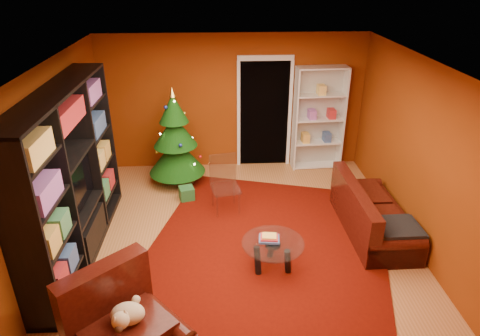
{
  "coord_description": "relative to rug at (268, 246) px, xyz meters",
  "views": [
    {
      "loc": [
        -0.31,
        -5.15,
        3.75
      ],
      "look_at": [
        0.0,
        0.4,
        1.05
      ],
      "focal_mm": 32.0,
      "sensor_mm": 36.0,
      "label": 1
    }
  ],
  "objects": [
    {
      "name": "floor",
      "position": [
        -0.38,
        0.09,
        -0.04
      ],
      "size": [
        5.0,
        5.5,
        0.05
      ],
      "primitive_type": "cube",
      "color": "#A56333",
      "rests_on": "ground"
    },
    {
      "name": "ceiling",
      "position": [
        -0.38,
        0.09,
        2.61
      ],
      "size": [
        5.0,
        5.5,
        0.05
      ],
      "primitive_type": "cube",
      "color": "silver",
      "rests_on": "wall_back"
    },
    {
      "name": "wall_back",
      "position": [
        -0.38,
        2.87,
        1.29
      ],
      "size": [
        5.0,
        0.05,
        2.6
      ],
      "primitive_type": "cube",
      "color": "#80300A",
      "rests_on": "ground"
    },
    {
      "name": "wall_left",
      "position": [
        -2.9,
        0.09,
        1.29
      ],
      "size": [
        0.05,
        5.5,
        2.6
      ],
      "primitive_type": "cube",
      "color": "#80300A",
      "rests_on": "ground"
    },
    {
      "name": "wall_right",
      "position": [
        2.15,
        0.09,
        1.29
      ],
      "size": [
        0.05,
        5.5,
        2.6
      ],
      "primitive_type": "cube",
      "color": "#80300A",
      "rests_on": "ground"
    },
    {
      "name": "doorway",
      "position": [
        0.22,
        2.82,
        1.04
      ],
      "size": [
        1.06,
        0.6,
        2.16
      ],
      "primitive_type": null,
      "color": "black",
      "rests_on": "floor"
    },
    {
      "name": "rug",
      "position": [
        0.0,
        0.0,
        0.0
      ],
      "size": [
        4.24,
        4.62,
        0.02
      ],
      "primitive_type": "cube",
      "rotation": [
        0.0,
        0.0,
        -0.27
      ],
      "color": "#530A02",
      "rests_on": "floor"
    },
    {
      "name": "media_unit",
      "position": [
        -2.65,
        0.08,
        1.16
      ],
      "size": [
        0.5,
        3.07,
        2.35
      ],
      "primitive_type": null,
      "rotation": [
        0.0,
        0.0,
        -0.01
      ],
      "color": "black",
      "rests_on": "floor"
    },
    {
      "name": "christmas_tree",
      "position": [
        -1.45,
        2.11,
        0.88
      ],
      "size": [
        1.23,
        1.23,
        1.83
      ],
      "primitive_type": null,
      "rotation": [
        0.0,
        0.0,
        -0.23
      ],
      "color": "#0B3709",
      "rests_on": "floor"
    },
    {
      "name": "gift_box_teal",
      "position": [
        -1.57,
        2.17,
        0.13
      ],
      "size": [
        0.36,
        0.36,
        0.29
      ],
      "primitive_type": "cube",
      "rotation": [
        0.0,
        0.0,
        -0.29
      ],
      "color": "#187172",
      "rests_on": "floor"
    },
    {
      "name": "gift_box_green",
      "position": [
        -1.25,
        1.44,
        0.11
      ],
      "size": [
        0.29,
        0.29,
        0.24
      ],
      "primitive_type": "cube",
      "rotation": [
        0.0,
        0.0,
        0.27
      ],
      "color": "#205D28",
      "rests_on": "floor"
    },
    {
      "name": "gift_box_red",
      "position": [
        -1.55,
        2.24,
        0.1
      ],
      "size": [
        0.29,
        0.29,
        0.22
      ],
      "primitive_type": "cube",
      "rotation": [
        0.0,
        0.0,
        -0.39
      ],
      "color": "#9C3122",
      "rests_on": "floor"
    },
    {
      "name": "white_bookshelf",
      "position": [
        1.27,
        2.66,
        0.99
      ],
      "size": [
        0.97,
        0.39,
        2.06
      ],
      "primitive_type": null,
      "rotation": [
        0.0,
        0.0,
        0.05
      ],
      "color": "white",
      "rests_on": "floor"
    },
    {
      "name": "armchair",
      "position": [
        -1.61,
        -1.92,
        0.41
      ],
      "size": [
        1.52,
        1.52,
        0.84
      ],
      "primitive_type": null,
      "rotation": [
        0.0,
        0.0,
        0.73
      ],
      "color": "black",
      "rests_on": "rug"
    },
    {
      "name": "dog",
      "position": [
        -1.61,
        -1.85,
        0.61
      ],
      "size": [
        0.5,
        0.49,
        0.27
      ],
      "primitive_type": null,
      "rotation": [
        0.0,
        0.0,
        0.73
      ],
      "color": "beige",
      "rests_on": "armchair"
    },
    {
      "name": "sofa",
      "position": [
        1.64,
        0.32,
        0.38
      ],
      "size": [
        0.85,
        1.85,
        0.79
      ],
      "primitive_type": null,
      "rotation": [
        0.0,
        0.0,
        1.59
      ],
      "color": "black",
      "rests_on": "rug"
    },
    {
      "name": "coffee_table",
      "position": [
        0.01,
        -0.47,
        0.21
      ],
      "size": [
        0.92,
        0.92,
        0.52
      ],
      "primitive_type": null,
      "rotation": [
        0.0,
        0.0,
        -0.12
      ],
      "color": "gray",
      "rests_on": "rug"
    },
    {
      "name": "acrylic_chair",
      "position": [
        -0.58,
        1.02,
        0.42
      ],
      "size": [
        0.53,
        0.56,
        0.87
      ],
      "primitive_type": null,
      "rotation": [
        0.0,
        0.0,
        0.19
      ],
      "color": "#66605B",
      "rests_on": "rug"
    }
  ]
}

